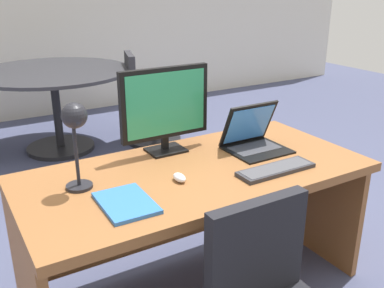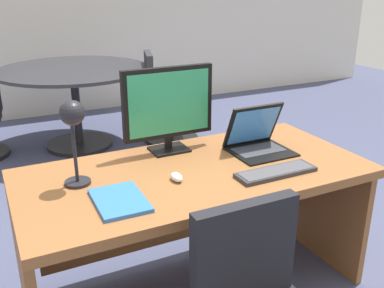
{
  "view_description": "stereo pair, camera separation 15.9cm",
  "coord_description": "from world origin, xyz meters",
  "px_view_note": "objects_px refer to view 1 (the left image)",
  "views": [
    {
      "loc": [
        -1.04,
        -1.7,
        1.61
      ],
      "look_at": [
        0.0,
        0.04,
        0.85
      ],
      "focal_mm": 41.13,
      "sensor_mm": 36.0,
      "label": 1
    },
    {
      "loc": [
        -0.9,
        -1.78,
        1.61
      ],
      "look_at": [
        0.0,
        0.04,
        0.85
      ],
      "focal_mm": 41.13,
      "sensor_mm": 36.0,
      "label": 2
    }
  ],
  "objects_px": {
    "keyboard": "(276,169)",
    "laptop": "(252,135)",
    "desk_lamp": "(75,127)",
    "desk": "(192,199)",
    "book": "(126,203)",
    "meeting_table": "(55,90)",
    "meeting_chair_far": "(147,107)",
    "mouse": "(179,178)",
    "monitor": "(165,106)"
  },
  "relations": [
    {
      "from": "keyboard",
      "to": "laptop",
      "type": "bearing_deg",
      "value": 73.06
    },
    {
      "from": "desk_lamp",
      "to": "desk",
      "type": "bearing_deg",
      "value": -2.61
    },
    {
      "from": "desk_lamp",
      "to": "book",
      "type": "height_order",
      "value": "desk_lamp"
    },
    {
      "from": "keyboard",
      "to": "desk_lamp",
      "type": "relative_size",
      "value": 1.02
    },
    {
      "from": "meeting_table",
      "to": "book",
      "type": "bearing_deg",
      "value": -98.1
    },
    {
      "from": "desk_lamp",
      "to": "meeting_chair_far",
      "type": "height_order",
      "value": "desk_lamp"
    },
    {
      "from": "mouse",
      "to": "meeting_table",
      "type": "height_order",
      "value": "meeting_table"
    },
    {
      "from": "keyboard",
      "to": "meeting_chair_far",
      "type": "relative_size",
      "value": 0.44
    },
    {
      "from": "desk",
      "to": "meeting_chair_far",
      "type": "relative_size",
      "value": 1.85
    },
    {
      "from": "laptop",
      "to": "keyboard",
      "type": "xyz_separation_m",
      "value": [
        -0.1,
        -0.32,
        -0.07
      ]
    },
    {
      "from": "book",
      "to": "monitor",
      "type": "bearing_deg",
      "value": 47.02
    },
    {
      "from": "desk",
      "to": "desk_lamp",
      "type": "distance_m",
      "value": 0.74
    },
    {
      "from": "meeting_table",
      "to": "monitor",
      "type": "bearing_deg",
      "value": -88.89
    },
    {
      "from": "keyboard",
      "to": "meeting_table",
      "type": "height_order",
      "value": "meeting_table"
    },
    {
      "from": "mouse",
      "to": "meeting_table",
      "type": "distance_m",
      "value": 2.61
    },
    {
      "from": "meeting_chair_far",
      "to": "monitor",
      "type": "bearing_deg",
      "value": -112.21
    },
    {
      "from": "keyboard",
      "to": "meeting_chair_far",
      "type": "bearing_deg",
      "value": 79.3
    },
    {
      "from": "desk",
      "to": "book",
      "type": "bearing_deg",
      "value": -154.93
    },
    {
      "from": "keyboard",
      "to": "desk_lamp",
      "type": "xyz_separation_m",
      "value": [
        -0.88,
        0.29,
        0.28
      ]
    },
    {
      "from": "book",
      "to": "meeting_table",
      "type": "xyz_separation_m",
      "value": [
        0.38,
        2.69,
        -0.12
      ]
    },
    {
      "from": "desk",
      "to": "mouse",
      "type": "bearing_deg",
      "value": -138.98
    },
    {
      "from": "meeting_chair_far",
      "to": "laptop",
      "type": "bearing_deg",
      "value": -99.76
    },
    {
      "from": "desk",
      "to": "meeting_chair_far",
      "type": "height_order",
      "value": "meeting_chair_far"
    },
    {
      "from": "monitor",
      "to": "meeting_chair_far",
      "type": "relative_size",
      "value": 0.54
    },
    {
      "from": "desk",
      "to": "meeting_table",
      "type": "distance_m",
      "value": 2.49
    },
    {
      "from": "mouse",
      "to": "desk_lamp",
      "type": "distance_m",
      "value": 0.52
    },
    {
      "from": "keyboard",
      "to": "meeting_chair_far",
      "type": "distance_m",
      "value": 2.56
    },
    {
      "from": "monitor",
      "to": "desk_lamp",
      "type": "xyz_separation_m",
      "value": [
        -0.54,
        -0.23,
        0.04
      ]
    },
    {
      "from": "desk",
      "to": "monitor",
      "type": "xyz_separation_m",
      "value": [
        -0.02,
        0.25,
        0.44
      ]
    },
    {
      "from": "desk",
      "to": "book",
      "type": "height_order",
      "value": "book"
    },
    {
      "from": "mouse",
      "to": "monitor",
      "type": "bearing_deg",
      "value": 71.6
    },
    {
      "from": "desk",
      "to": "desk_lamp",
      "type": "bearing_deg",
      "value": 177.39
    },
    {
      "from": "monitor",
      "to": "desk_lamp",
      "type": "bearing_deg",
      "value": -157.53
    },
    {
      "from": "laptop",
      "to": "book",
      "type": "bearing_deg",
      "value": -163.35
    },
    {
      "from": "keyboard",
      "to": "mouse",
      "type": "bearing_deg",
      "value": 162.54
    },
    {
      "from": "desk",
      "to": "meeting_table",
      "type": "xyz_separation_m",
      "value": [
        -0.06,
        2.48,
        0.07
      ]
    },
    {
      "from": "laptop",
      "to": "meeting_table",
      "type": "xyz_separation_m",
      "value": [
        -0.48,
        2.43,
        -0.19
      ]
    },
    {
      "from": "monitor",
      "to": "meeting_chair_far",
      "type": "xyz_separation_m",
      "value": [
        0.81,
        1.98,
        -0.6
      ]
    },
    {
      "from": "laptop",
      "to": "meeting_chair_far",
      "type": "xyz_separation_m",
      "value": [
        0.38,
        2.18,
        -0.42
      ]
    },
    {
      "from": "laptop",
      "to": "book",
      "type": "xyz_separation_m",
      "value": [
        -0.86,
        -0.26,
        -0.07
      ]
    },
    {
      "from": "meeting_table",
      "to": "mouse",
      "type": "bearing_deg",
      "value": -91.77
    },
    {
      "from": "monitor",
      "to": "meeting_table",
      "type": "xyz_separation_m",
      "value": [
        -0.04,
        2.23,
        -0.37
      ]
    },
    {
      "from": "desk_lamp",
      "to": "meeting_chair_far",
      "type": "relative_size",
      "value": 0.43
    },
    {
      "from": "monitor",
      "to": "keyboard",
      "type": "bearing_deg",
      "value": -56.92
    },
    {
      "from": "mouse",
      "to": "keyboard",
      "type": "bearing_deg",
      "value": -17.46
    },
    {
      "from": "keyboard",
      "to": "desk",
      "type": "bearing_deg",
      "value": 140.4
    },
    {
      "from": "laptop",
      "to": "keyboard",
      "type": "bearing_deg",
      "value": -106.94
    },
    {
      "from": "keyboard",
      "to": "book",
      "type": "bearing_deg",
      "value": 175.58
    },
    {
      "from": "laptop",
      "to": "meeting_table",
      "type": "bearing_deg",
      "value": 101.06
    },
    {
      "from": "desk",
      "to": "keyboard",
      "type": "bearing_deg",
      "value": -39.6
    }
  ]
}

